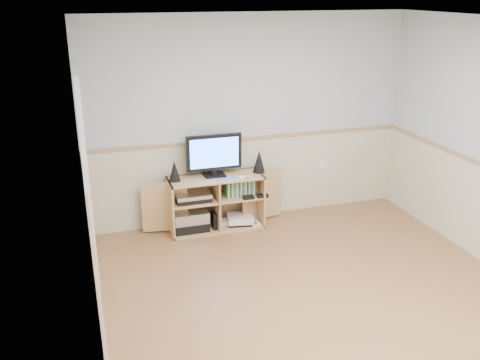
# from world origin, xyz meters

# --- Properties ---
(room) EXTENTS (4.04, 4.54, 2.54)m
(room) POSITION_xyz_m (-0.06, 0.12, 1.22)
(room) COLOR #A47349
(room) RESTS_ON ground
(media_cabinet) EXTENTS (1.75, 0.42, 0.65)m
(media_cabinet) POSITION_xyz_m (-0.50, 2.06, 0.33)
(media_cabinet) COLOR tan
(media_cabinet) RESTS_ON floor
(monitor) EXTENTS (0.66, 0.18, 0.50)m
(monitor) POSITION_xyz_m (-0.50, 2.06, 0.92)
(monitor) COLOR black
(monitor) RESTS_ON media_cabinet
(speaker_left) EXTENTS (0.13, 0.13, 0.24)m
(speaker_left) POSITION_xyz_m (-0.98, 2.03, 0.77)
(speaker_left) COLOR black
(speaker_left) RESTS_ON media_cabinet
(speaker_right) EXTENTS (0.15, 0.15, 0.27)m
(speaker_right) POSITION_xyz_m (0.05, 2.03, 0.79)
(speaker_right) COLOR black
(speaker_right) RESTS_ON media_cabinet
(keyboard) EXTENTS (0.29, 0.15, 0.01)m
(keyboard) POSITION_xyz_m (-0.35, 1.87, 0.66)
(keyboard) COLOR silver
(keyboard) RESTS_ON media_cabinet
(mouse) EXTENTS (0.10, 0.08, 0.04)m
(mouse) POSITION_xyz_m (-0.20, 1.87, 0.67)
(mouse) COLOR white
(mouse) RESTS_ON media_cabinet
(av_components) EXTENTS (0.50, 0.30, 0.47)m
(av_components) POSITION_xyz_m (-0.80, 2.01, 0.22)
(av_components) COLOR black
(av_components) RESTS_ON media_cabinet
(game_consoles) EXTENTS (0.46, 0.31, 0.11)m
(game_consoles) POSITION_xyz_m (-0.21, 2.00, 0.07)
(game_consoles) COLOR white
(game_consoles) RESTS_ON media_cabinet
(game_cases) EXTENTS (0.36, 0.13, 0.19)m
(game_cases) POSITION_xyz_m (-0.20, 1.99, 0.48)
(game_cases) COLOR #3F8C3F
(game_cases) RESTS_ON media_cabinet
(wall_outlet) EXTENTS (0.12, 0.03, 0.12)m
(wall_outlet) POSITION_xyz_m (1.00, 2.23, 0.60)
(wall_outlet) COLOR white
(wall_outlet) RESTS_ON wall_back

